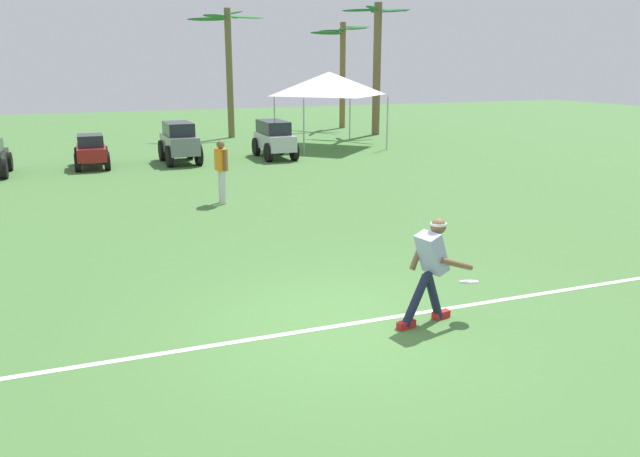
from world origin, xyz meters
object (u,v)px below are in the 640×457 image
Objects in this scene: frisbee_thrower at (431,265)px; palm_tree_right_of_centre at (342,64)px; teammate_near_sideline at (221,166)px; parked_car_slot_d at (274,138)px; parked_car_slot_b at (91,151)px; palm_tree_left_of_centre at (229,60)px; parked_car_slot_c at (179,141)px; frisbee_in_flight at (469,282)px; palm_tree_far_right at (377,60)px; event_tent at (329,84)px.

palm_tree_right_of_centre reaches higher than frisbee_thrower.
parked_car_slot_d is (3.59, 6.85, -0.22)m from teammate_near_sideline.
parked_car_slot_b is 15.96m from palm_tree_right_of_centre.
palm_tree_left_of_centre is at bearing 88.83° from parked_car_slot_d.
parked_car_slot_b is 0.94× the size of parked_car_slot_c.
palm_tree_left_of_centre is at bearing -162.36° from palm_tree_right_of_centre.
parked_car_slot_c is 0.97× the size of parked_car_slot_d.
frisbee_thrower is 4.49× the size of frisbee_in_flight.
palm_tree_left_of_centre reaches higher than parked_car_slot_b.
frisbee_thrower is 8.31m from teammate_near_sideline.
palm_tree_far_right reaches higher than parked_car_slot_d.
event_tent is (3.07, 2.11, 1.84)m from parked_car_slot_d.
palm_tree_right_of_centre reaches higher than parked_car_slot_d.
palm_tree_right_of_centre reaches higher than teammate_near_sideline.
teammate_near_sideline is at bearing -105.21° from palm_tree_left_of_centre.
palm_tree_left_of_centre is (3.73, 13.71, 2.55)m from teammate_near_sideline.
teammate_near_sideline is 19.01m from palm_tree_right_of_centre.
frisbee_thrower is 22.82m from palm_tree_far_right.
parked_car_slot_d is 9.18m from palm_tree_far_right.
event_tent reaches higher than frisbee_in_flight.
frisbee_in_flight is 0.14× the size of parked_car_slot_b.
palm_tree_left_of_centre is at bearing 74.79° from teammate_near_sideline.
parked_car_slot_c is at bearing -162.66° from event_tent.
parked_car_slot_c is 0.63× the size of event_tent.
parked_car_slot_b is 14.52m from palm_tree_far_right.
teammate_near_sideline is 11.28m from event_tent.
parked_car_slot_c is (0.16, 6.94, -0.20)m from teammate_near_sideline.
palm_tree_right_of_centre is 0.89× the size of palm_tree_far_right.
palm_tree_far_right is at bearing 37.88° from parked_car_slot_d.
parked_car_slot_b is at bearing 111.28° from teammate_near_sideline.
parked_car_slot_d is 0.40× the size of palm_tree_far_right.
parked_car_slot_b is at bearing -168.30° from event_tent.
palm_tree_left_of_centre is 1.06× the size of palm_tree_right_of_centre.
palm_tree_right_of_centre is (13.04, 8.78, 2.76)m from parked_car_slot_b.
palm_tree_right_of_centre is (6.71, 8.95, 2.61)m from parked_car_slot_d.
palm_tree_left_of_centre is at bearing 121.64° from event_tent.
parked_car_slot_c is at bearing 178.59° from parked_car_slot_d.
palm_tree_far_right is (10.34, 5.29, 2.74)m from parked_car_slot_c.
parked_car_slot_b is 2.90m from parked_car_slot_c.
palm_tree_right_of_centre reaches higher than parked_car_slot_b.
frisbee_thrower is 15.22m from parked_car_slot_c.
parked_car_slot_c is 8.14m from palm_tree_left_of_centre.
frisbee_in_flight is 0.05× the size of palm_tree_far_right.
teammate_near_sideline is at bearing 99.37° from frisbee_in_flight.
palm_tree_right_of_centre is (9.47, 24.07, 2.53)m from frisbee_thrower.
palm_tree_left_of_centre reaches higher than parked_car_slot_c.
teammate_near_sideline is 0.42× the size of event_tent.
parked_car_slot_d is 11.49m from palm_tree_right_of_centre.
frisbee_thrower is at bearing -100.32° from parked_car_slot_d.
palm_tree_far_right is 5.13m from event_tent.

